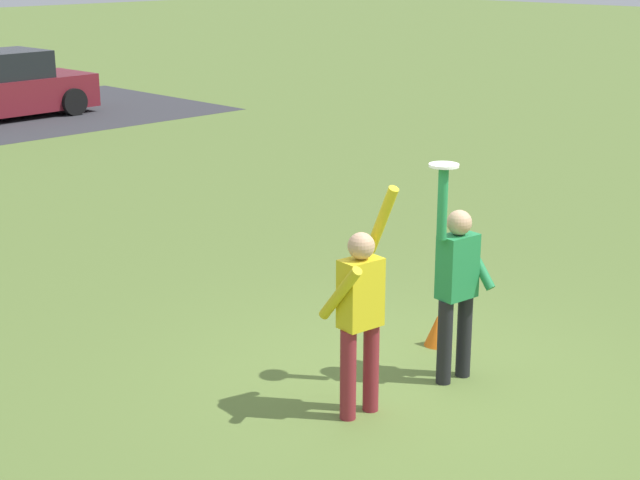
{
  "coord_description": "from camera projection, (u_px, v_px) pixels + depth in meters",
  "views": [
    {
      "loc": [
        -6.58,
        -5.41,
        3.9
      ],
      "look_at": [
        -0.24,
        0.89,
        1.24
      ],
      "focal_mm": 55.04,
      "sensor_mm": 36.0,
      "label": 1
    }
  ],
  "objects": [
    {
      "name": "person_defender",
      "position": [
        360.0,
        309.0,
        8.28
      ],
      "size": [
        0.58,
        0.49,
        2.04
      ],
      "rotation": [
        0.0,
        0.0,
        6.17
      ],
      "color": "maroon",
      "rests_on": "ground_plane"
    },
    {
      "name": "ground_plane",
      "position": [
        405.0,
        380.0,
        9.23
      ],
      "size": [
        120.0,
        120.0,
        0.0
      ],
      "primitive_type": "plane",
      "color": "olive"
    },
    {
      "name": "frisbee_disc",
      "position": [
        444.0,
        165.0,
        8.53
      ],
      "size": [
        0.27,
        0.27,
        0.02
      ],
      "primitive_type": "cylinder",
      "color": "white",
      "rests_on": "person_catcher"
    },
    {
      "name": "field_cone_orange",
      "position": [
        437.0,
        330.0,
        10.01
      ],
      "size": [
        0.26,
        0.26,
        0.32
      ],
      "primitive_type": "cone",
      "color": "orange",
      "rests_on": "ground_plane"
    },
    {
      "name": "parked_car_maroon",
      "position": [
        4.0,
        87.0,
        23.43
      ],
      "size": [
        4.16,
        2.15,
        1.59
      ],
      "rotation": [
        0.0,
        0.0,
        0.03
      ],
      "color": "maroon",
      "rests_on": "ground_plane"
    },
    {
      "name": "person_catcher",
      "position": [
        457.0,
        281.0,
        8.98
      ],
      "size": [
        0.56,
        0.49,
        2.08
      ],
      "rotation": [
        0.0,
        0.0,
        3.02
      ],
      "color": "black",
      "rests_on": "ground_plane"
    }
  ]
}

